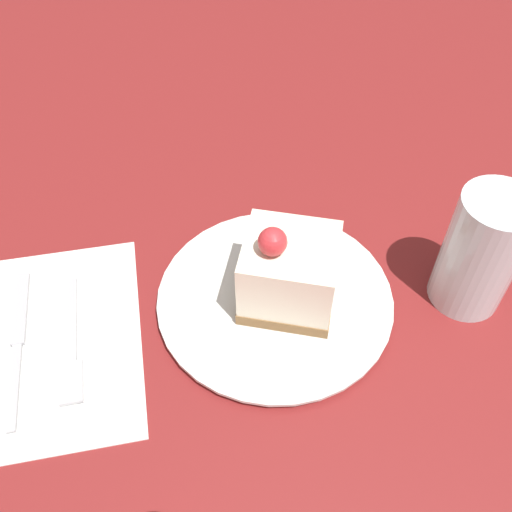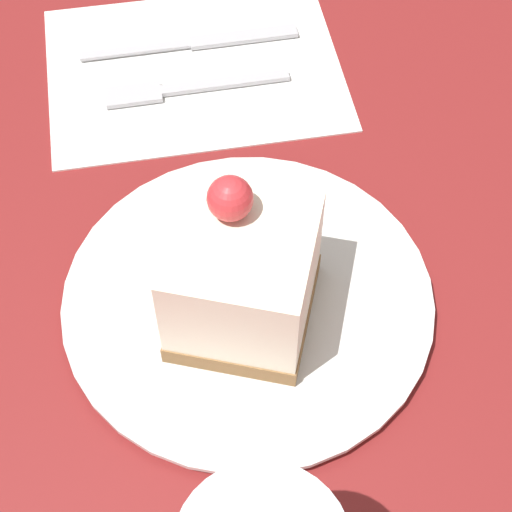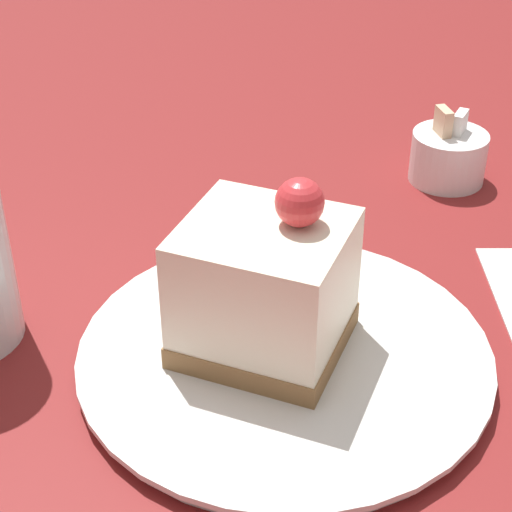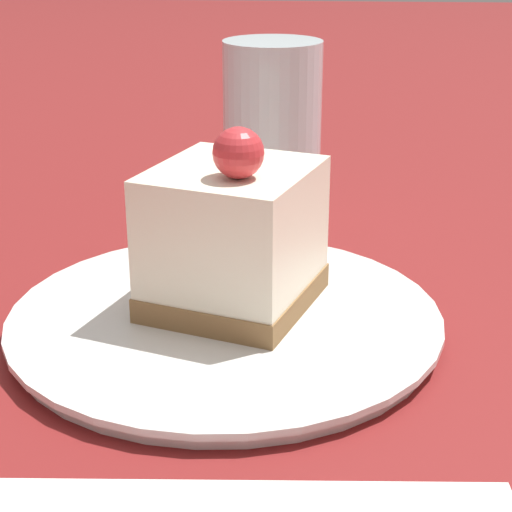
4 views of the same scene
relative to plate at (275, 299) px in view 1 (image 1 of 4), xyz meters
The scene contains 7 objects.
ground_plane 0.03m from the plate, 90.69° to the left, with size 4.00×4.00×0.00m, color maroon.
plate is the anchor object (origin of this frame).
cake_slice 0.05m from the plate, 161.79° to the left, with size 0.12×0.11×0.11m.
napkin 0.24m from the plate, ahead, with size 0.21×0.26×0.00m.
fork 0.21m from the plate, ahead, with size 0.03×0.15×0.00m.
knife 0.27m from the plate, ahead, with size 0.03×0.19×0.00m.
drinking_glass 0.21m from the plate, behind, with size 0.08×0.08×0.14m.
Camera 1 is at (0.07, 0.33, 0.50)m, focal length 40.00 mm.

